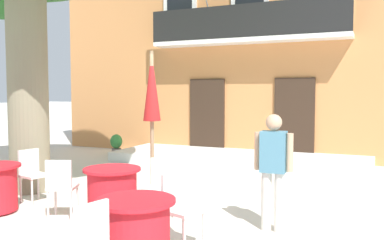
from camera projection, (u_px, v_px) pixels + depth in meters
ground_plane at (187, 199)px, 7.42m from camera, size 120.00×120.00×0.00m
building_facade at (267, 36)px, 13.67m from camera, size 13.00×5.09×7.50m
entrance_step_platform at (237, 159)px, 11.09m from camera, size 6.75×2.22×0.25m
cafe_table_near_tree at (112, 192)px, 6.27m from camera, size 0.86×0.86×0.76m
cafe_chair_near_tree_0 at (61, 184)px, 6.19m from camera, size 0.53×0.53×0.91m
cafe_chair_near_tree_1 at (161, 185)px, 6.17m from camera, size 0.47×0.47×0.91m
cafe_chair_middle_1 at (32, 172)px, 7.18m from camera, size 0.48×0.48×0.91m
cafe_table_front at (136, 233)px, 4.46m from camera, size 0.86×0.86×0.76m
cafe_chair_front_0 at (179, 205)px, 5.06m from camera, size 0.50×0.50×0.91m
cafe_umbrella at (152, 107)px, 6.56m from camera, size 0.44×0.44×2.55m
ground_planter_left at (116, 144)px, 12.43m from camera, size 0.36×0.36×0.65m
pedestrian_near_entrance at (273, 166)px, 5.64m from camera, size 0.53×0.23×1.61m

